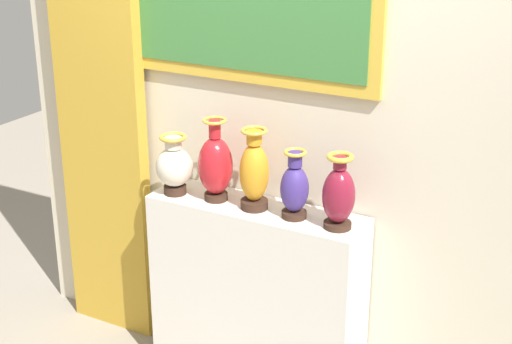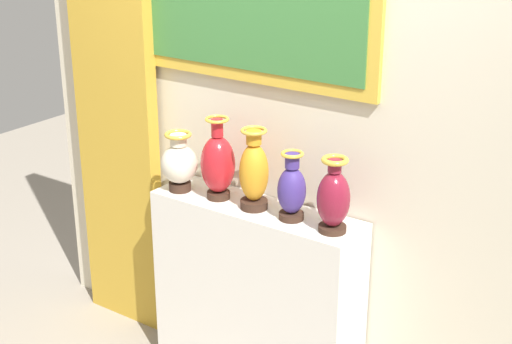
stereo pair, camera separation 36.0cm
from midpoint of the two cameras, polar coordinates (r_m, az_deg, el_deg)
display_shelf at (r=3.89m, az=2.68°, el=-9.32°), size 1.09×0.30×0.99m
back_wall at (r=3.70m, az=4.51°, el=3.87°), size 2.98×0.14×2.69m
curtain_gold at (r=4.25m, az=-7.90°, el=2.65°), size 0.54×0.08×2.26m
vase_ivory at (r=3.81m, az=-3.06°, el=0.62°), size 0.18×0.18×0.31m
vase_crimson at (r=3.70m, az=-0.08°, el=0.57°), size 0.17×0.17×0.41m
vase_amber at (r=3.58m, az=2.77°, el=-0.11°), size 0.14×0.14×0.40m
vase_indigo at (r=3.50m, az=5.62°, el=-1.37°), size 0.13×0.13×0.33m
vase_burgundy at (r=3.39m, az=8.82°, el=-1.99°), size 0.15×0.15×0.35m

